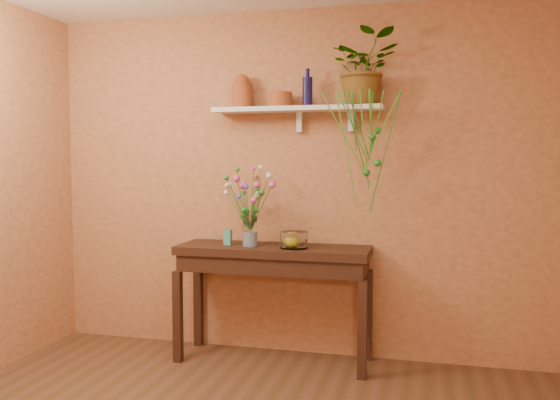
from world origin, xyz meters
TOP-DOWN VIEW (x-y plane):
  - room at (0.00, 0.00)m, footprint 4.04×4.04m
  - sideboard at (-0.10, 1.75)m, footprint 1.46×0.47m
  - wall_shelf at (0.06, 1.87)m, footprint 1.30×0.24m
  - terracotta_jug at (-0.39, 1.90)m, footprint 0.16×0.16m
  - terracotta_pot at (-0.08, 1.86)m, footprint 0.21×0.21m
  - blue_bottle at (0.13, 1.87)m, footprint 0.08×0.08m
  - spider_plant at (0.56, 1.87)m, footprint 0.55×0.50m
  - plant_fronds at (0.61, 1.71)m, footprint 0.56×0.29m
  - glass_vase at (-0.27, 1.69)m, footprint 0.11×0.11m
  - bouquet at (-0.27, 1.67)m, footprint 0.43×0.46m
  - glass_bowl at (0.07, 1.69)m, footprint 0.20×0.20m
  - lemon at (0.06, 1.69)m, footprint 0.08×0.08m
  - carton at (-0.46, 1.72)m, footprint 0.06×0.05m

SIDE VIEW (x-z plane):
  - sideboard at x=-0.10m, z-range 0.31..1.20m
  - lemon at x=0.06m, z-range 0.89..0.97m
  - glass_bowl at x=0.07m, z-range 0.88..1.00m
  - carton at x=-0.46m, z-range 0.88..1.00m
  - glass_vase at x=-0.27m, z-range 0.87..1.10m
  - bouquet at x=-0.27m, z-range 1.04..1.53m
  - room at x=0.00m, z-range 0.00..2.70m
  - plant_fronds at x=0.61m, z-range 1.23..2.09m
  - wall_shelf at x=0.06m, z-range 1.82..2.01m
  - terracotta_pot at x=-0.08m, z-range 1.94..2.05m
  - blue_bottle at x=0.13m, z-range 1.91..2.19m
  - terracotta_jug at x=-0.39m, z-range 1.93..2.19m
  - spider_plant at x=0.56m, z-range 1.94..2.47m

